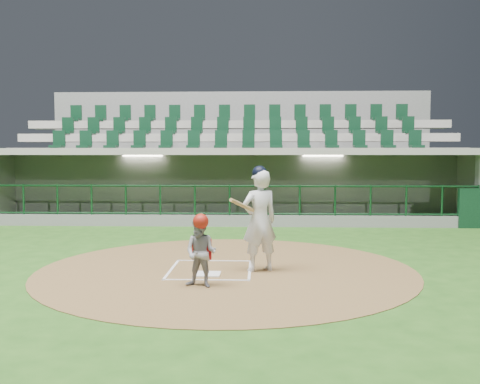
# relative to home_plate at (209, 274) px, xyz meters

# --- Properties ---
(ground) EXTENTS (120.00, 120.00, 0.00)m
(ground) POSITION_rel_home_plate_xyz_m (0.00, 0.70, -0.02)
(ground) COLOR #224D16
(ground) RESTS_ON ground
(dirt_circle) EXTENTS (7.20, 7.20, 0.01)m
(dirt_circle) POSITION_rel_home_plate_xyz_m (0.30, 0.50, -0.02)
(dirt_circle) COLOR brown
(dirt_circle) RESTS_ON ground
(home_plate) EXTENTS (0.43, 0.43, 0.02)m
(home_plate) POSITION_rel_home_plate_xyz_m (0.00, 0.00, 0.00)
(home_plate) COLOR white
(home_plate) RESTS_ON dirt_circle
(batter_box_chalk) EXTENTS (1.55, 1.80, 0.01)m
(batter_box_chalk) POSITION_rel_home_plate_xyz_m (0.00, 0.40, -0.00)
(batter_box_chalk) COLOR white
(batter_box_chalk) RESTS_ON ground
(dugout_structure) EXTENTS (16.40, 3.70, 3.00)m
(dugout_structure) POSITION_rel_home_plate_xyz_m (0.07, 8.55, 0.93)
(dugout_structure) COLOR gray
(dugout_structure) RESTS_ON ground
(seating_deck) EXTENTS (17.00, 6.72, 5.15)m
(seating_deck) POSITION_rel_home_plate_xyz_m (0.00, 11.61, 1.40)
(seating_deck) COLOR slate
(seating_deck) RESTS_ON ground
(batter) EXTENTS (0.95, 1.00, 1.99)m
(batter) POSITION_rel_home_plate_xyz_m (0.93, 0.35, 0.98)
(batter) COLOR silver
(batter) RESTS_ON dirt_circle
(catcher) EXTENTS (0.66, 0.57, 1.22)m
(catcher) POSITION_rel_home_plate_xyz_m (-0.03, -0.91, 0.59)
(catcher) COLOR gray
(catcher) RESTS_ON dirt_circle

